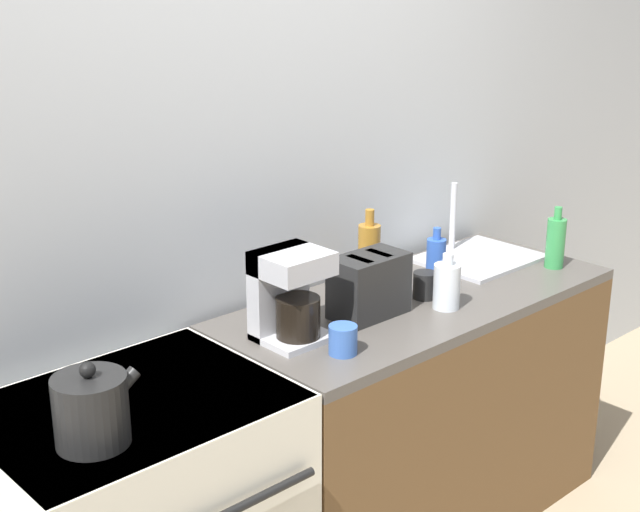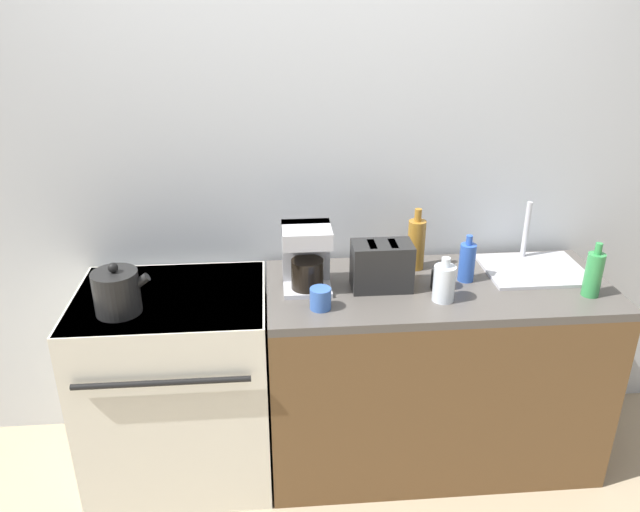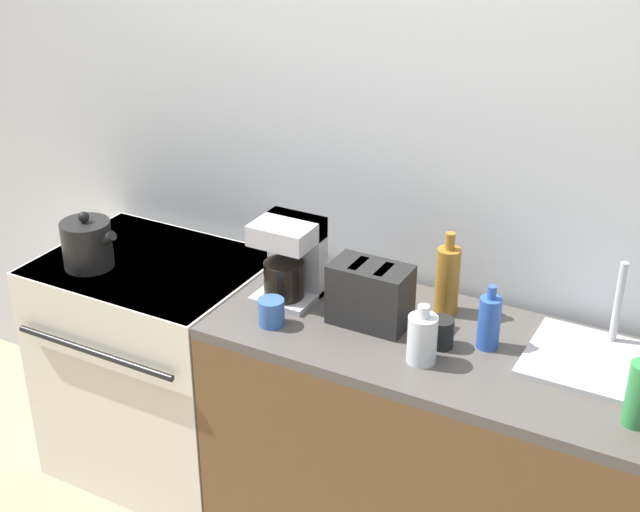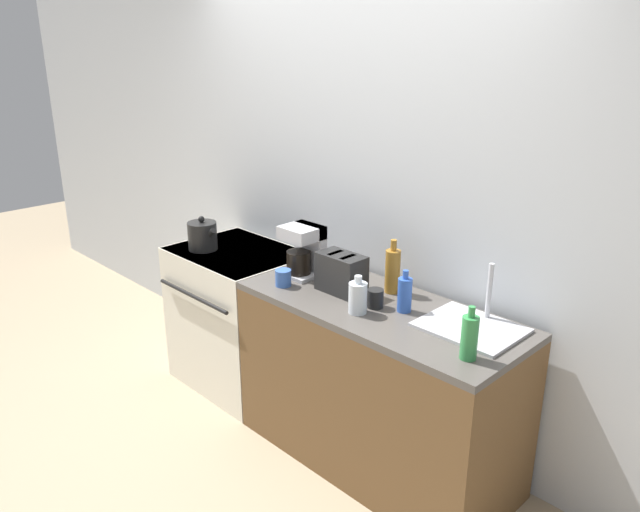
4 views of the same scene
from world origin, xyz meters
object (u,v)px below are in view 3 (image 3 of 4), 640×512
(stove, at_px, (159,364))
(coffee_maker, at_px, (290,257))
(bottle_clear, at_px, (422,338))
(bottle_blue, at_px, (489,322))
(toaster, at_px, (370,294))
(cup_black, at_px, (441,332))
(kettle, at_px, (88,244))
(bottle_amber, at_px, (447,279))
(bottle_green, at_px, (639,393))
(cup_blue, at_px, (271,312))

(stove, bearing_deg, coffee_maker, 3.11)
(coffee_maker, distance_m, bottle_clear, 0.57)
(stove, relative_size, bottle_blue, 4.28)
(stove, relative_size, coffee_maker, 3.19)
(toaster, xyz_separation_m, cup_black, (0.25, -0.02, -0.06))
(stove, height_order, kettle, kettle)
(stove, distance_m, toaster, 1.04)
(bottle_amber, bearing_deg, bottle_green, -25.93)
(bottle_blue, xyz_separation_m, bottle_green, (0.47, -0.18, 0.01))
(bottle_green, bearing_deg, cup_blue, -178.99)
(kettle, distance_m, cup_blue, 0.79)
(bottle_green, bearing_deg, coffee_maker, 171.51)
(toaster, xyz_separation_m, coffee_maker, (-0.31, 0.03, 0.04))
(toaster, relative_size, bottle_green, 1.08)
(coffee_maker, relative_size, bottle_blue, 1.34)
(toaster, height_order, bottle_blue, bottle_blue)
(bottle_clear, distance_m, cup_blue, 0.50)
(toaster, distance_m, bottle_amber, 0.26)
(bottle_amber, distance_m, cup_blue, 0.58)
(kettle, bearing_deg, cup_blue, -2.76)
(bottle_amber, bearing_deg, cup_black, -73.02)
(stove, xyz_separation_m, bottle_amber, (1.07, 0.18, 0.56))
(bottle_clear, distance_m, bottle_green, 0.62)
(bottle_blue, distance_m, bottle_amber, 0.24)
(cup_blue, bearing_deg, toaster, 30.44)
(bottle_blue, height_order, cup_black, bottle_blue)
(stove, distance_m, bottle_blue, 1.37)
(bottle_clear, bearing_deg, stove, 173.21)
(kettle, height_order, coffee_maker, coffee_maker)
(toaster, distance_m, bottle_blue, 0.38)
(toaster, relative_size, coffee_maker, 0.89)
(bottle_clear, xyz_separation_m, bottle_green, (0.62, -0.01, 0.02))
(cup_blue, bearing_deg, bottle_blue, 17.10)
(bottle_blue, xyz_separation_m, cup_blue, (-0.65, -0.20, -0.04))
(bottle_blue, bearing_deg, coffee_maker, -179.46)
(stove, height_order, coffee_maker, coffee_maker)
(bottle_clear, relative_size, bottle_blue, 0.90)
(kettle, distance_m, bottle_clear, 1.29)
(toaster, height_order, coffee_maker, coffee_maker)
(cup_blue, bearing_deg, stove, 165.29)
(cup_black, bearing_deg, toaster, 175.05)
(bottle_blue, relative_size, bottle_green, 0.90)
(coffee_maker, bearing_deg, stove, -176.89)
(stove, height_order, cup_black, cup_black)
(bottle_blue, bearing_deg, cup_black, -154.18)
(stove, distance_m, bottle_amber, 1.22)
(kettle, distance_m, bottle_blue, 1.45)
(coffee_maker, bearing_deg, bottle_green, -8.49)
(coffee_maker, relative_size, bottle_green, 1.20)
(stove, distance_m, cup_black, 1.23)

